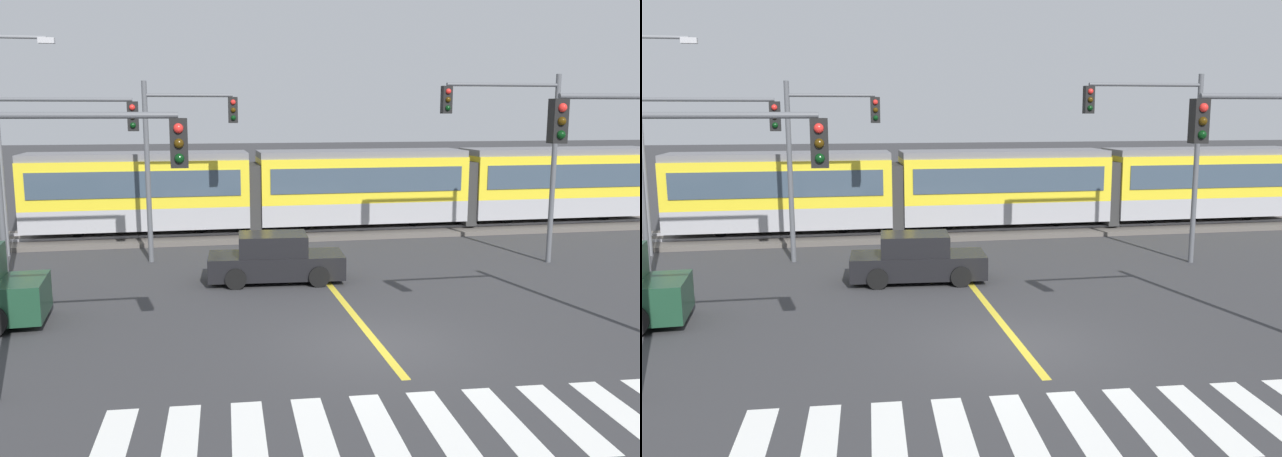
{
  "view_description": "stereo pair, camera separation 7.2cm",
  "coord_description": "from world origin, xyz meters",
  "views": [
    {
      "loc": [
        -4.09,
        -14.35,
        5.29
      ],
      "look_at": [
        -0.11,
        6.5,
        1.6
      ],
      "focal_mm": 38.0,
      "sensor_mm": 36.0,
      "label": 1
    },
    {
      "loc": [
        -4.02,
        -14.37,
        5.29
      ],
      "look_at": [
        -0.11,
        6.5,
        1.6
      ],
      "focal_mm": 38.0,
      "sensor_mm": 36.0,
      "label": 2
    }
  ],
  "objects": [
    {
      "name": "crosswalk_stripe_2",
      "position": [
        -3.3,
        -3.98,
        0.0
      ],
      "size": [
        0.7,
        2.82,
        0.01
      ],
      "primitive_type": "cube",
      "rotation": [
        0.0,
        0.0,
        -0.05
      ],
      "color": "silver",
      "rests_on": "ground"
    },
    {
      "name": "traffic_light_near_left",
      "position": [
        -6.49,
        -1.68,
        3.76
      ],
      "size": [
        3.75,
        0.38,
        5.71
      ],
      "color": "#515459",
      "rests_on": "ground"
    },
    {
      "name": "crosswalk_stripe_1",
      "position": [
        -4.39,
        -3.93,
        0.0
      ],
      "size": [
        0.7,
        2.82,
        0.01
      ],
      "primitive_type": "cube",
      "rotation": [
        0.0,
        0.0,
        -0.05
      ],
      "color": "silver",
      "rests_on": "ground"
    },
    {
      "name": "crosswalk_stripe_4",
      "position": [
        -1.1,
        -4.09,
        0.0
      ],
      "size": [
        0.7,
        2.82,
        0.01
      ],
      "primitive_type": "cube",
      "rotation": [
        0.0,
        0.0,
        -0.05
      ],
      "color": "silver",
      "rests_on": "ground"
    },
    {
      "name": "track_bed",
      "position": [
        0.0,
        14.45,
        0.09
      ],
      "size": [
        120.0,
        4.0,
        0.18
      ],
      "primitive_type": "cube",
      "color": "#56514C",
      "rests_on": "ground"
    },
    {
      "name": "ground_plane",
      "position": [
        0.0,
        0.0,
        0.0
      ],
      "size": [
        200.0,
        200.0,
        0.0
      ],
      "primitive_type": "plane",
      "color": "#333335"
    },
    {
      "name": "crosswalk_stripe_3",
      "position": [
        -2.2,
        -4.04,
        0.0
      ],
      "size": [
        0.7,
        2.82,
        0.01
      ],
      "primitive_type": "cube",
      "rotation": [
        0.0,
        0.0,
        -0.05
      ],
      "color": "silver",
      "rests_on": "ground"
    },
    {
      "name": "traffic_light_far_left",
      "position": [
        -4.53,
        9.87,
        4.11
      ],
      "size": [
        3.25,
        0.38,
        6.31
      ],
      "color": "#515459",
      "rests_on": "ground"
    },
    {
      "name": "crosswalk_stripe_6",
      "position": [
        1.1,
        -4.2,
        0.0
      ],
      "size": [
        0.7,
        2.82,
        0.01
      ],
      "primitive_type": "cube",
      "rotation": [
        0.0,
        0.0,
        -0.05
      ],
      "color": "silver",
      "rests_on": "ground"
    },
    {
      "name": "sedan_crossing",
      "position": [
        -1.57,
        6.28,
        0.7
      ],
      "size": [
        4.32,
        2.15,
        1.52
      ],
      "color": "black",
      "rests_on": "ground"
    },
    {
      "name": "lane_centre_line",
      "position": [
        0.0,
        5.15,
        0.0
      ],
      "size": [
        0.2,
        14.6,
        0.01
      ],
      "primitive_type": "cube",
      "color": "gold",
      "rests_on": "ground"
    },
    {
      "name": "crosswalk_stripe_0",
      "position": [
        -5.49,
        -3.88,
        0.0
      ],
      "size": [
        0.7,
        2.82,
        0.01
      ],
      "primitive_type": "cube",
      "rotation": [
        0.0,
        0.0,
        -0.05
      ],
      "color": "silver",
      "rests_on": "ground"
    },
    {
      "name": "crosswalk_stripe_8",
      "position": [
        3.3,
        -4.3,
        0.0
      ],
      "size": [
        0.7,
        2.82,
        0.01
      ],
      "primitive_type": "cube",
      "rotation": [
        0.0,
        0.0,
        -0.05
      ],
      "color": "silver",
      "rests_on": "ground"
    },
    {
      "name": "traffic_light_mid_right",
      "position": [
        6.9,
        7.17,
        4.36
      ],
      "size": [
        4.25,
        0.38,
        6.53
      ],
      "color": "#515459",
      "rests_on": "ground"
    },
    {
      "name": "rail_near",
      "position": [
        0.0,
        13.73,
        0.23
      ],
      "size": [
        120.0,
        0.08,
        0.1
      ],
      "primitive_type": "cube",
      "color": "#939399",
      "rests_on": "track_bed"
    },
    {
      "name": "street_lamp_west",
      "position": [
        -10.65,
        11.88,
        4.61
      ],
      "size": [
        2.25,
        0.28,
        8.07
      ],
      "color": "slate",
      "rests_on": "ground"
    },
    {
      "name": "rail_far",
      "position": [
        0.0,
        15.17,
        0.23
      ],
      "size": [
        120.0,
        0.08,
        0.1
      ],
      "primitive_type": "cube",
      "color": "#939399",
      "rests_on": "track_bed"
    },
    {
      "name": "light_rail_tram",
      "position": [
        3.24,
        14.45,
        2.05
      ],
      "size": [
        28.0,
        2.64,
        3.43
      ],
      "color": "#9E9EA3",
      "rests_on": "track_bed"
    },
    {
      "name": "crosswalk_stripe_5",
      "position": [
        0.0,
        -4.14,
        0.0
      ],
      "size": [
        0.7,
        2.82,
        0.01
      ],
      "primitive_type": "cube",
      "rotation": [
        0.0,
        0.0,
        -0.05
      ],
      "color": "silver",
      "rests_on": "ground"
    },
    {
      "name": "crosswalk_stripe_7",
      "position": [
        2.2,
        -4.25,
        0.0
      ],
      "size": [
        0.7,
        2.82,
        0.01
      ],
      "primitive_type": "cube",
      "rotation": [
        0.0,
        0.0,
        -0.05
      ],
      "color": "silver",
      "rests_on": "ground"
    },
    {
      "name": "traffic_light_mid_left",
      "position": [
        -8.34,
        7.37,
        4.04
      ],
      "size": [
        4.25,
        0.38,
        6.03
      ],
      "color": "#515459",
      "rests_on": "ground"
    }
  ]
}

